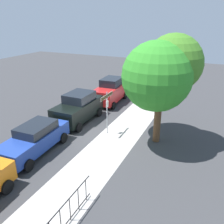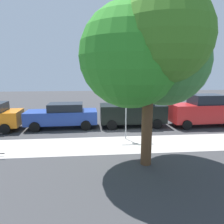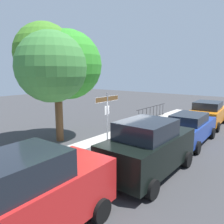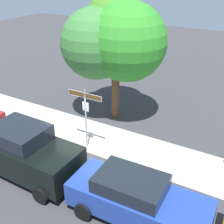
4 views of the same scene
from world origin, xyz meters
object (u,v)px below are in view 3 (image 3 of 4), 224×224
(shade_tree, at_px, (58,63))
(car_orange, at_px, (208,113))
(car_black, at_px, (149,147))
(car_red, at_px, (27,200))
(car_blue, at_px, (190,128))
(street_sign, at_px, (107,110))

(shade_tree, distance_m, car_orange, 11.09)
(shade_tree, relative_size, car_orange, 1.43)
(car_orange, bearing_deg, car_black, 179.10)
(car_red, relative_size, car_blue, 0.94)
(car_orange, bearing_deg, shade_tree, 144.63)
(shade_tree, bearing_deg, car_blue, -55.12)
(street_sign, distance_m, car_black, 3.14)
(car_blue, xyz_separation_m, car_orange, (4.80, 0.34, 0.06))
(car_red, bearing_deg, car_blue, -4.02)
(car_black, height_order, car_orange, car_black)
(car_blue, bearing_deg, car_red, 176.05)
(shade_tree, height_order, car_blue, shade_tree)
(street_sign, relative_size, shade_tree, 0.44)
(car_blue, relative_size, car_orange, 1.03)
(car_black, bearing_deg, shade_tree, 84.10)
(street_sign, relative_size, car_black, 0.65)
(street_sign, bearing_deg, car_red, -157.58)
(street_sign, distance_m, car_blue, 4.87)
(car_orange, bearing_deg, car_blue, -179.30)
(shade_tree, bearing_deg, car_orange, -32.00)
(car_red, xyz_separation_m, car_orange, (14.40, -0.02, -0.16))
(shade_tree, bearing_deg, car_red, -134.47)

